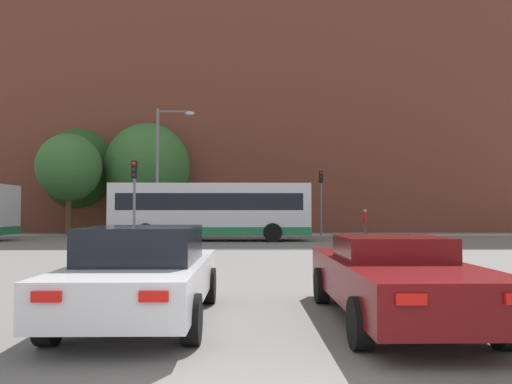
# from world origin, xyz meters

# --- Properties ---
(stop_line_strip) EXTENTS (7.49, 0.30, 0.01)m
(stop_line_strip) POSITION_xyz_m (0.00, 18.14, 0.00)
(stop_line_strip) COLOR silver
(stop_line_strip) RESTS_ON ground_plane
(far_pavement) EXTENTS (68.33, 2.50, 0.01)m
(far_pavement) POSITION_xyz_m (0.00, 30.64, 0.01)
(far_pavement) COLOR gray
(far_pavement) RESTS_ON ground_plane
(brick_civic_building) EXTENTS (44.96, 16.44, 28.94)m
(brick_civic_building) POSITION_xyz_m (1.58, 42.01, 11.08)
(brick_civic_building) COLOR brown
(brick_civic_building) RESTS_ON ground_plane
(car_saloon_left) EXTENTS (2.00, 4.55, 1.43)m
(car_saloon_left) POSITION_xyz_m (-1.73, 4.31, 0.73)
(car_saloon_left) COLOR silver
(car_saloon_left) RESTS_ON ground_plane
(car_roadster_right) EXTENTS (1.99, 4.95, 1.28)m
(car_roadster_right) POSITION_xyz_m (2.08, 4.21, 0.67)
(car_roadster_right) COLOR #600C0F
(car_roadster_right) RESTS_ON ground_plane
(bus_crossing_lead) EXTENTS (10.83, 2.65, 3.14)m
(bus_crossing_lead) POSITION_xyz_m (-2.21, 24.22, 1.69)
(bus_crossing_lead) COLOR silver
(bus_crossing_lead) RESTS_ON ground_plane
(traffic_light_far_right) EXTENTS (0.26, 0.31, 4.32)m
(traffic_light_far_right) POSITION_xyz_m (4.73, 29.94, 2.90)
(traffic_light_far_right) COLOR slate
(traffic_light_far_right) RESTS_ON ground_plane
(traffic_light_near_left) EXTENTS (0.26, 0.31, 3.89)m
(traffic_light_near_left) POSITION_xyz_m (-5.23, 18.86, 2.63)
(traffic_light_near_left) COLOR slate
(traffic_light_near_left) RESTS_ON ground_plane
(street_lamp_junction) EXTENTS (2.07, 0.36, 7.19)m
(street_lamp_junction) POSITION_xyz_m (-4.71, 23.52, 4.39)
(street_lamp_junction) COLOR slate
(street_lamp_junction) RESTS_ON ground_plane
(pedestrian_waiting) EXTENTS (0.43, 0.45, 1.76)m
(pedestrian_waiting) POSITION_xyz_m (7.74, 30.27, 1.04)
(pedestrian_waiting) COLOR brown
(pedestrian_waiting) RESTS_ON ground_plane
(tree_by_building) EXTENTS (4.29, 4.29, 6.83)m
(tree_by_building) POSITION_xyz_m (-12.19, 30.17, 4.57)
(tree_by_building) COLOR #4C3823
(tree_by_building) RESTS_ON ground_plane
(tree_kerbside) EXTENTS (6.21, 6.21, 8.09)m
(tree_kerbside) POSITION_xyz_m (-7.57, 33.31, 4.83)
(tree_kerbside) COLOR #4C3823
(tree_kerbside) RESTS_ON ground_plane
(tree_distant) EXTENTS (6.17, 6.17, 8.06)m
(tree_distant) POSITION_xyz_m (-13.01, 35.22, 4.82)
(tree_distant) COLOR #4C3823
(tree_distant) RESTS_ON ground_plane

